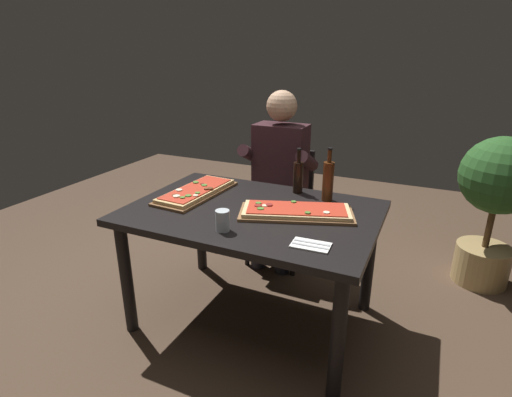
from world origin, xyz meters
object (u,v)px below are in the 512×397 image
Objects in this scene: dining_table at (252,225)px; tumbler_near_camera at (223,221)px; potted_plant_corner at (496,196)px; seated_diner at (278,172)px; diner_chair at (283,200)px; wine_bottle_dark at (328,180)px; oil_bottle_amber at (298,176)px; pizza_rectangular_left at (196,192)px; pizza_rectangular_front at (296,212)px.

tumbler_near_camera is at bearing -92.67° from dining_table.
potted_plant_corner is (1.33, 1.40, -0.13)m from tumbler_near_camera.
potted_plant_corner is (1.45, 0.35, -0.08)m from seated_diner.
diner_chair reaches higher than tumbler_near_camera.
wine_bottle_dark is at bearing -40.63° from seated_diner.
oil_bottle_amber is 0.65m from diner_chair.
potted_plant_corner is at bearing 46.45° from tumbler_near_camera.
potted_plant_corner reaches higher than oil_bottle_amber.
wine_bottle_dark is 2.98× the size of tumbler_near_camera.
diner_chair is at bearing 69.54° from pizza_rectangular_left.
seated_diner is 1.50m from potted_plant_corner.
wine_bottle_dark is at bearing -16.47° from oil_bottle_amber.
pizza_rectangular_front is 0.38m from oil_bottle_amber.
diner_chair is at bearing 120.09° from oil_bottle_amber.
dining_table is 0.28m from pizza_rectangular_front.
diner_chair is 0.65× the size of seated_diner.
dining_table is 0.88m from diner_chair.
pizza_rectangular_front is 0.68m from pizza_rectangular_left.
pizza_rectangular_front is at bearing -72.12° from oil_bottle_amber.
dining_table is 1.71m from potted_plant_corner.
tumbler_near_camera reaches higher than pizza_rectangular_front.
pizza_rectangular_left is (-0.68, 0.05, 0.00)m from pizza_rectangular_front.
potted_plant_corner reaches higher than wine_bottle_dark.
wine_bottle_dark is at bearing -47.92° from diner_chair.
potted_plant_corner is (1.07, 1.06, -0.10)m from pizza_rectangular_front.
oil_bottle_amber reaches higher than pizza_rectangular_front.
potted_plant_corner reaches higher than pizza_rectangular_front.
pizza_rectangular_left is 0.70× the size of diner_chair.
diner_chair is at bearing 95.87° from tumbler_near_camera.
tumbler_near_camera is 0.10× the size of potted_plant_corner.
pizza_rectangular_front is at bearing -4.09° from pizza_rectangular_left.
pizza_rectangular_left is 0.57× the size of potted_plant_corner.
seated_diner is (-0.27, 0.35, -0.11)m from oil_bottle_amber.
dining_table is 4.33× the size of wine_bottle_dark.
potted_plant_corner is (1.45, 0.23, 0.18)m from diner_chair.
pizza_rectangular_left is at bearing 169.59° from dining_table.
seated_diner is at bearing 66.19° from pizza_rectangular_left.
dining_table is 1.61× the size of diner_chair.
dining_table is at bearing -10.41° from pizza_rectangular_left.
potted_plant_corner is (1.74, 1.01, -0.10)m from pizza_rectangular_left.
oil_bottle_amber is (-0.21, 0.06, -0.02)m from wine_bottle_dark.
diner_chair is (-0.48, 0.53, -0.38)m from wine_bottle_dark.
diner_chair is at bearing 132.08° from wine_bottle_dark.
tumbler_near_camera is (-0.01, -0.32, 0.15)m from dining_table.
oil_bottle_amber is (0.56, 0.31, 0.09)m from pizza_rectangular_left.
pizza_rectangular_front is 0.51× the size of seated_diner.
oil_bottle_amber is 0.27× the size of potted_plant_corner.
pizza_rectangular_front is at bearing 52.42° from tumbler_near_camera.
wine_bottle_dark is 0.30× the size of potted_plant_corner.
tumbler_near_camera is (-0.36, -0.64, -0.07)m from wine_bottle_dark.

